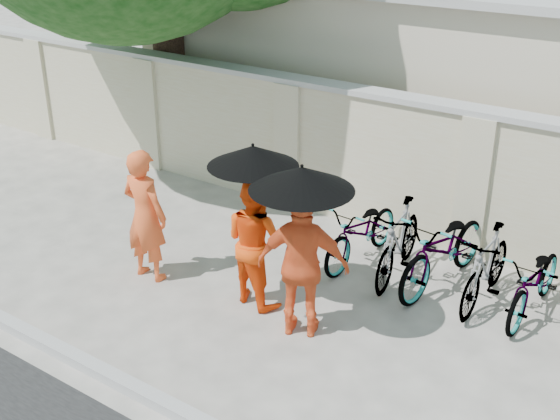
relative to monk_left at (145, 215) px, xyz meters
The scene contains 14 objects.
ground 1.50m from the monk_left, ahead, with size 80.00×80.00×0.00m, color #BAB2A9.
kerb 2.34m from the monk_left, 56.44° to the right, with size 40.00×0.16×0.12m, color #A5A5A5.
compound_wall 3.79m from the monk_left, 54.32° to the left, with size 20.00×0.30×2.00m, color beige.
building_behind 7.62m from the monk_left, 64.98° to the left, with size 14.00×6.00×3.20m, color beige.
monk_left is the anchor object (origin of this frame).
monk_center 1.54m from the monk_left, 12.42° to the left, with size 0.80×0.62×1.64m, color #FD4A0C.
parasol_center 1.89m from the monk_left, ahead, with size 1.05×1.05×1.13m.
monk_right 2.36m from the monk_left, ahead, with size 1.03×0.43×1.75m, color orange.
parasol_right 2.61m from the monk_left, ahead, with size 1.12×1.12×1.08m.
bike_0 2.90m from the monk_left, 43.14° to the left, with size 0.59×1.70×0.89m, color gray.
bike_1 3.28m from the monk_left, 34.94° to the left, with size 0.48×1.69×1.02m, color gray.
bike_2 3.83m from the monk_left, 31.40° to the left, with size 0.69×1.97×1.03m, color gray.
bike_3 4.29m from the monk_left, 26.12° to the left, with size 0.46×1.62×0.97m, color gray.
bike_4 4.85m from the monk_left, 23.88° to the left, with size 0.58×1.66×0.87m, color gray.
Camera 1 is at (4.81, -5.54, 4.67)m, focal length 45.00 mm.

